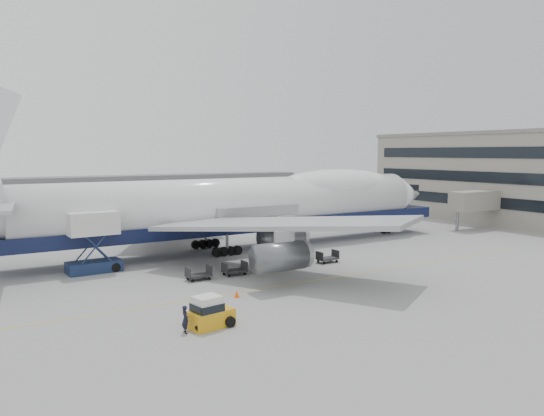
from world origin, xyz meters
TOP-DOWN VIEW (x-y plane):
  - ground at (0.00, 0.00)m, footprint 260.00×260.00m
  - apron_line at (0.00, -6.00)m, footprint 60.00×0.15m
  - hangar at (-10.00, 70.00)m, footprint 110.00×8.00m
  - airliner at (0.64, 12.00)m, footprint 67.00×55.30m
  - catering_truck at (-18.28, 8.52)m, footprint 5.30×3.78m
  - baggage_tug at (-15.60, -13.07)m, footprint 3.27×2.09m
  - ground_worker at (-17.47, -13.25)m, footprint 0.46×0.69m
  - traffic_cone at (-10.42, -7.31)m, footprint 0.44×0.44m
  - dolly_0 at (-10.69, -0.13)m, footprint 2.30×1.35m
  - dolly_1 at (-6.85, -0.13)m, footprint 2.30×1.35m
  - dolly_2 at (-3.02, -0.13)m, footprint 2.30×1.35m
  - dolly_3 at (0.81, -0.13)m, footprint 2.30×1.35m
  - dolly_4 at (4.65, -0.13)m, footprint 2.30×1.35m

SIDE VIEW (x-z plane):
  - ground at x=0.00m, z-range 0.00..0.00m
  - apron_line at x=0.00m, z-range 0.00..0.01m
  - traffic_cone at x=-10.42m, z-range -0.02..0.62m
  - dolly_0 at x=-10.69m, z-range -0.12..1.18m
  - dolly_1 at x=-6.85m, z-range -0.12..1.18m
  - dolly_2 at x=-3.02m, z-range -0.12..1.18m
  - dolly_3 at x=0.81m, z-range -0.12..1.18m
  - dolly_4 at x=4.65m, z-range -0.12..1.18m
  - ground_worker at x=-17.47m, z-range 0.00..1.88m
  - baggage_tug at x=-15.60m, z-range -0.13..2.11m
  - catering_truck at x=-18.28m, z-range 0.38..6.52m
  - hangar at x=-10.00m, z-range 0.00..7.00m
  - airliner at x=0.64m, z-range -4.37..15.61m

